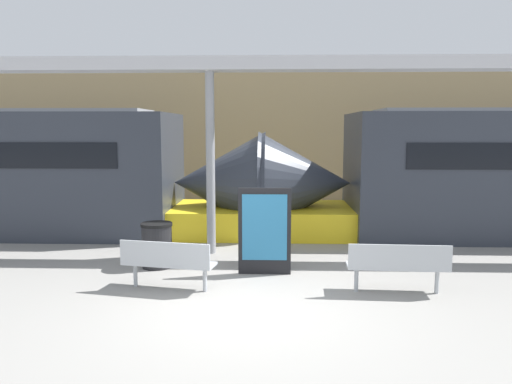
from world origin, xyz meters
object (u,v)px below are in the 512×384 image
object	(u,v)px
bench_near	(167,261)
poster_board	(265,231)
bench_far	(398,263)
trash_bin	(157,245)
support_column_near	(210,164)

from	to	relation	value
bench_near	poster_board	size ratio (longest dim) A/B	1.00
bench_far	trash_bin	world-z (taller)	trash_bin
poster_board	support_column_near	size ratio (longest dim) A/B	0.42
bench_near	bench_far	bearing A→B (deg)	10.16
bench_near	poster_board	xyz separation A→B (m)	(1.62, 1.01, 0.31)
trash_bin	support_column_near	world-z (taller)	support_column_near
bench_far	poster_board	xyz separation A→B (m)	(-2.21, 1.06, 0.31)
poster_board	bench_near	bearing A→B (deg)	-148.09
trash_bin	bench_near	bearing A→B (deg)	-70.34
bench_near	trash_bin	size ratio (longest dim) A/B	1.85
poster_board	bench_far	bearing A→B (deg)	-25.72
bench_far	bench_near	bearing A→B (deg)	-178.06
poster_board	support_column_near	bearing A→B (deg)	127.29
bench_far	poster_board	world-z (taller)	poster_board
bench_near	support_column_near	distance (m)	2.98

